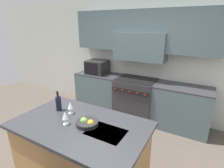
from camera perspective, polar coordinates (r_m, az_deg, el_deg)
The scene contains 10 objects.
ground_plane at distance 3.05m, azimuth -6.91°, elevation -24.96°, with size 10.00×10.00×0.00m, color brown.
back_cabinetry at distance 4.06m, azimuth 9.80°, elevation 11.23°, with size 10.00×0.46×2.70m.
back_counter at distance 4.13m, azimuth 7.73°, elevation -4.68°, with size 3.13×0.62×0.93m.
range_stove at distance 4.11m, azimuth 7.63°, elevation -4.67°, with size 0.89×0.70×0.95m.
microwave at distance 4.41m, azimuth -4.89°, elevation 5.54°, with size 0.50×0.44×0.33m.
kitchen_island at distance 2.55m, azimuth -9.75°, elevation -21.45°, with size 1.70×1.03×0.93m.
wine_bottle at distance 2.61m, azimuth -17.07°, elevation -5.97°, with size 0.08×0.08×0.29m.
wine_glass_near at distance 2.23m, azimuth -15.05°, elevation -9.96°, with size 0.08×0.08×0.18m.
wine_glass_far at distance 2.47m, azimuth -13.47°, elevation -6.87°, with size 0.08×0.08×0.18m.
fruit_bowl at distance 2.21m, azimuth -8.13°, elevation -12.41°, with size 0.27×0.27×0.09m.
Camera 1 is at (1.36, -1.73, 2.11)m, focal length 28.00 mm.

